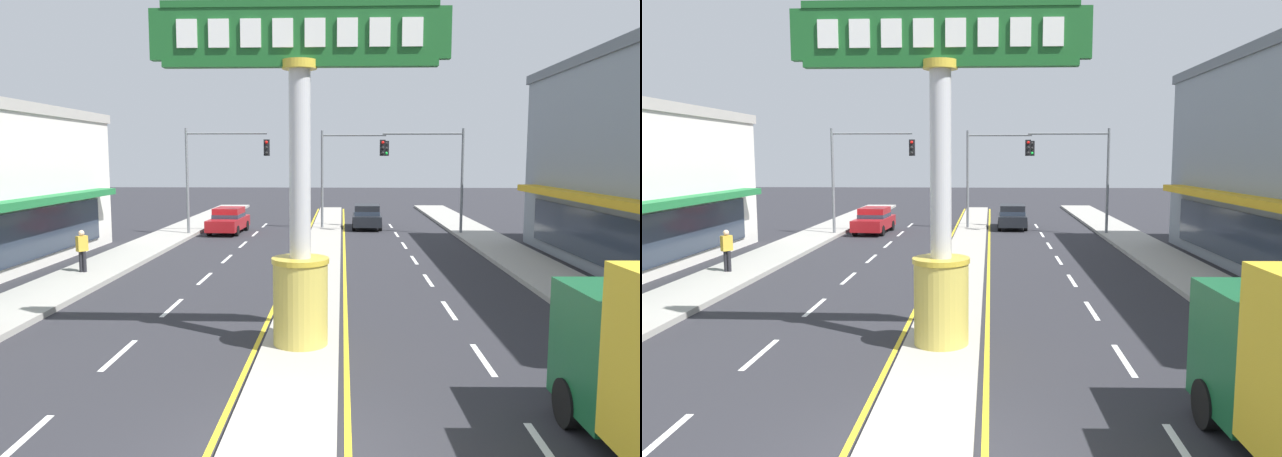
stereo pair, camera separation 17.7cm
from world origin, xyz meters
The scene contains 11 objects.
median_strip centered at (0.00, 18.00, 0.07)m, with size 1.83×52.00×0.14m, color #A39E93.
sidewalk_left centered at (-8.82, 16.00, 0.09)m, with size 2.60×60.00×0.18m, color #9E9B93.
sidewalk_right centered at (8.82, 16.00, 0.09)m, with size 2.60×60.00×0.18m, color #9E9B93.
lane_markings centered at (0.00, 16.65, 0.00)m, with size 8.57×52.00×0.01m.
district_sign centered at (0.00, 5.39, 3.93)m, with size 6.81×1.37×7.95m.
traffic_light_left_side centered at (-6.15, 25.60, 4.25)m, with size 4.86×0.46×6.20m.
traffic_light_right_side centered at (6.15, 26.42, 4.25)m, with size 4.86×0.46×6.20m.
traffic_light_median_far centered at (1.22, 28.95, 4.19)m, with size 4.20×0.46×6.20m.
sedan_near_right_lane centered at (-5.86, 27.15, 0.79)m, with size 2.00×4.38×1.53m.
sedan_far_right_lane centered at (2.57, 29.77, 0.79)m, with size 1.91×4.34×1.53m.
pedestrian_near_kerb centered at (-8.98, 13.81, 1.10)m, with size 0.42×0.45×1.62m.
Camera 1 is at (0.99, -8.56, 4.62)m, focal length 33.68 mm.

